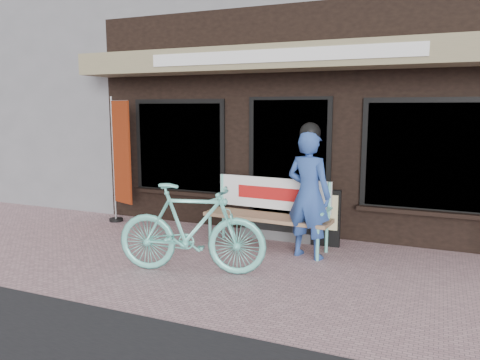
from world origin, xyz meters
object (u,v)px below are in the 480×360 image
at_px(bench, 270,207).
at_px(nobori_red, 120,159).
at_px(person, 309,192).
at_px(bicycle, 191,228).
at_px(menu_stand, 326,217).

relative_size(bench, nobori_red, 0.85).
xyz_separation_m(person, bicycle, (-1.17, -1.15, -0.35)).
relative_size(bench, bicycle, 1.02).
bearing_deg(bench, bicycle, -106.86).
bearing_deg(person, bench, 173.13).
relative_size(bicycle, nobori_red, 0.84).
bearing_deg(bench, person, -17.33).
distance_m(bicycle, nobori_red, 2.95).
distance_m(nobori_red, menu_stand, 3.68).
bearing_deg(menu_stand, bicycle, -127.79).
xyz_separation_m(bench, menu_stand, (0.75, 0.36, -0.16)).
bearing_deg(menu_stand, nobori_red, 179.03).
height_order(bench, nobori_red, nobori_red).
height_order(nobori_red, menu_stand, nobori_red).
xyz_separation_m(nobori_red, menu_stand, (3.61, 0.06, -0.71)).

